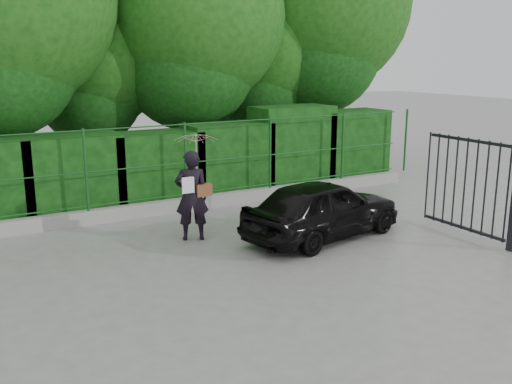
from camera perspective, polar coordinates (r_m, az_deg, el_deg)
ground at (r=9.66m, az=1.33°, el=-8.24°), size 80.00×80.00×0.00m
kerb at (r=13.49m, az=-8.50°, el=-1.44°), size 14.00×0.25×0.30m
fence at (r=13.34m, az=-7.77°, el=3.05°), size 14.13×0.06×1.80m
hedge at (r=14.27m, az=-9.60°, el=2.77°), size 14.20×1.20×2.25m
trees at (r=16.52m, az=-9.44°, el=16.85°), size 17.10×6.15×8.08m
gate at (r=11.80m, az=22.85°, el=0.71°), size 0.22×2.33×2.36m
woman at (r=11.24m, az=-6.18°, el=1.88°), size 0.95×0.86×2.13m
car at (r=11.48m, az=6.72°, el=-1.64°), size 3.77×2.10×1.21m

